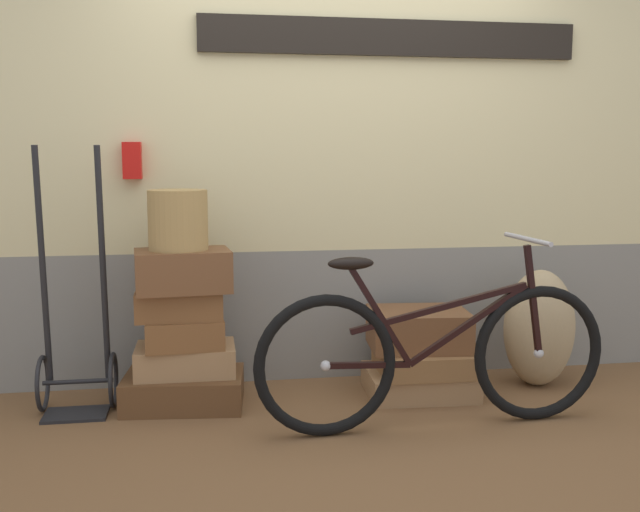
# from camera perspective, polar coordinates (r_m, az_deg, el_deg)

# --- Properties ---
(ground) EXTENTS (9.56, 5.20, 0.06)m
(ground) POSITION_cam_1_polar(r_m,az_deg,el_deg) (3.81, 3.02, -13.01)
(ground) COLOR brown
(station_building) EXTENTS (7.56, 0.74, 2.76)m
(station_building) POSITION_cam_1_polar(r_m,az_deg,el_deg) (4.40, 0.95, 8.57)
(station_building) COLOR gray
(station_building) RESTS_ON ground
(suitcase_0) EXTENTS (0.66, 0.48, 0.17)m
(suitcase_0) POSITION_cam_1_polar(r_m,az_deg,el_deg) (4.06, -10.44, -10.11)
(suitcase_0) COLOR brown
(suitcase_0) RESTS_ON ground
(suitcase_1) EXTENTS (0.52, 0.34, 0.15)m
(suitcase_1) POSITION_cam_1_polar(r_m,az_deg,el_deg) (4.03, -10.32, -7.85)
(suitcase_1) COLOR #9E754C
(suitcase_1) RESTS_ON suitcase_0
(suitcase_2) EXTENTS (0.41, 0.29, 0.15)m
(suitcase_2) POSITION_cam_1_polar(r_m,az_deg,el_deg) (3.95, -10.40, -5.87)
(suitcase_2) COLOR brown
(suitcase_2) RESTS_ON suitcase_1
(suitcase_3) EXTENTS (0.45, 0.31, 0.15)m
(suitcase_3) POSITION_cam_1_polar(r_m,az_deg,el_deg) (3.96, -10.80, -3.61)
(suitcase_3) COLOR brown
(suitcase_3) RESTS_ON suitcase_2
(suitcase_4) EXTENTS (0.51, 0.37, 0.21)m
(suitcase_4) POSITION_cam_1_polar(r_m,az_deg,el_deg) (3.88, -10.53, -1.10)
(suitcase_4) COLOR brown
(suitcase_4) RESTS_ON suitcase_3
(suitcase_5) EXTENTS (0.61, 0.49, 0.13)m
(suitcase_5) POSITION_cam_1_polar(r_m,az_deg,el_deg) (4.22, 7.65, -9.59)
(suitcase_5) COLOR #9E754C
(suitcase_5) RESTS_ON ground
(suitcase_6) EXTENTS (0.53, 0.46, 0.12)m
(suitcase_6) POSITION_cam_1_polar(r_m,az_deg,el_deg) (4.17, 8.12, -7.97)
(suitcase_6) COLOR olive
(suitcase_6) RESTS_ON suitcase_5
(suitcase_7) EXTENTS (0.57, 0.46, 0.21)m
(suitcase_7) POSITION_cam_1_polar(r_m,az_deg,el_deg) (4.17, 7.58, -5.59)
(suitcase_7) COLOR brown
(suitcase_7) RESTS_ON suitcase_6
(wicker_basket) EXTENTS (0.30, 0.30, 0.31)m
(wicker_basket) POSITION_cam_1_polar(r_m,az_deg,el_deg) (3.87, -10.89, 2.75)
(wicker_basket) COLOR #A8844C
(wicker_basket) RESTS_ON suitcase_4
(luggage_trolley) EXTENTS (0.38, 0.37, 1.37)m
(luggage_trolley) POSITION_cam_1_polar(r_m,az_deg,el_deg) (4.06, -18.27, -6.87)
(luggage_trolley) COLOR black
(luggage_trolley) RESTS_ON ground
(burlap_sack) EXTENTS (0.41, 0.35, 0.68)m
(burlap_sack) POSITION_cam_1_polar(r_m,az_deg,el_deg) (4.45, 16.54, -5.34)
(burlap_sack) COLOR tan
(burlap_sack) RESTS_ON ground
(bicycle) EXTENTS (1.78, 0.46, 0.93)m
(bicycle) POSITION_cam_1_polar(r_m,az_deg,el_deg) (3.65, 8.81, -7.55)
(bicycle) COLOR black
(bicycle) RESTS_ON ground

